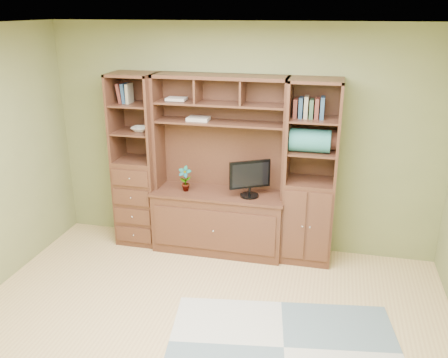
% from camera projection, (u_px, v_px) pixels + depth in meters
% --- Properties ---
extents(room, '(4.60, 4.10, 2.64)m').
position_uv_depth(room, '(191.00, 207.00, 3.61)').
color(room, tan).
rests_on(room, ground).
extents(center_hutch, '(1.54, 0.53, 2.05)m').
position_uv_depth(center_hutch, '(218.00, 168.00, 5.33)').
color(center_hutch, '#482719').
rests_on(center_hutch, ground).
extents(left_tower, '(0.50, 0.45, 2.05)m').
position_uv_depth(left_tower, '(137.00, 161.00, 5.59)').
color(left_tower, '#482719').
rests_on(left_tower, ground).
extents(right_tower, '(0.55, 0.45, 2.05)m').
position_uv_depth(right_tower, '(311.00, 174.00, 5.15)').
color(right_tower, '#482719').
rests_on(right_tower, ground).
extents(rug, '(2.16, 1.60, 0.01)m').
position_uv_depth(rug, '(284.00, 348.00, 4.02)').
color(rug, '#959B9A').
rests_on(rug, ground).
extents(monitor, '(0.51, 0.42, 0.58)m').
position_uv_depth(monitor, '(250.00, 172.00, 5.23)').
color(monitor, black).
rests_on(monitor, center_hutch).
extents(orchid, '(0.16, 0.11, 0.30)m').
position_uv_depth(orchid, '(185.00, 179.00, 5.44)').
color(orchid, '#A06236').
rests_on(orchid, center_hutch).
extents(magazines, '(0.24, 0.18, 0.04)m').
position_uv_depth(magazines, '(198.00, 119.00, 5.29)').
color(magazines, '#B1A396').
rests_on(magazines, center_hutch).
extents(bowl, '(0.20, 0.20, 0.05)m').
position_uv_depth(bowl, '(140.00, 129.00, 5.44)').
color(bowl, silver).
rests_on(bowl, left_tower).
extents(blanket_teal, '(0.42, 0.24, 0.24)m').
position_uv_depth(blanket_teal, '(310.00, 141.00, 4.98)').
color(blanket_teal, '#2B716C').
rests_on(blanket_teal, right_tower).
extents(blanket_red, '(0.39, 0.21, 0.21)m').
position_uv_depth(blanket_red, '(320.00, 139.00, 5.08)').
color(blanket_red, brown).
rests_on(blanket_red, right_tower).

